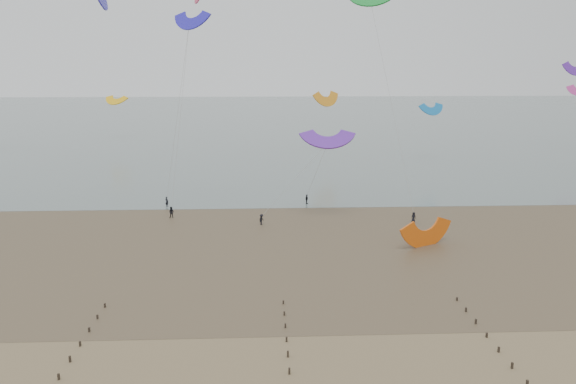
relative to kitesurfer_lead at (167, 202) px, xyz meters
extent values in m
plane|color=brown|center=(14.35, -51.96, -0.88)|extent=(500.00, 500.00, 0.00)
plane|color=#475654|center=(14.35, 148.04, -0.85)|extent=(500.00, 500.00, 0.00)
plane|color=#473A28|center=(14.35, -16.96, -0.86)|extent=(500.00, 500.00, 0.00)
ellipsoid|color=slate|center=(-3.65, -29.96, -0.87)|extent=(23.60, 14.36, 0.01)
ellipsoid|color=slate|center=(26.35, -13.96, -0.87)|extent=(33.64, 18.32, 0.01)
cube|color=black|center=(0.35, -53.11, -0.63)|extent=(0.16, 0.16, 0.59)
cube|color=black|center=(0.35, -50.48, -0.65)|extent=(0.16, 0.16, 0.57)
cube|color=black|center=(0.35, -47.85, -0.66)|extent=(0.16, 0.16, 0.54)
cube|color=black|center=(0.35, -45.22, -0.67)|extent=(0.16, 0.16, 0.51)
cube|color=black|center=(0.35, -42.59, -0.69)|extent=(0.16, 0.16, 0.48)
cube|color=black|center=(0.35, -39.96, -0.70)|extent=(0.16, 0.16, 0.45)
cube|color=black|center=(18.35, -53.11, -0.63)|extent=(0.16, 0.16, 0.59)
cube|color=black|center=(18.35, -50.48, -0.65)|extent=(0.16, 0.16, 0.57)
cube|color=black|center=(18.35, -47.85, -0.66)|extent=(0.16, 0.16, 0.54)
cube|color=black|center=(18.35, -45.22, -0.67)|extent=(0.16, 0.16, 0.51)
cube|color=black|center=(18.35, -42.59, -0.69)|extent=(0.16, 0.16, 0.48)
cube|color=black|center=(18.35, -39.96, -0.70)|extent=(0.16, 0.16, 0.45)
cube|color=black|center=(36.35, -55.75, -0.62)|extent=(0.16, 0.16, 0.62)
cube|color=black|center=(36.35, -53.11, -0.63)|extent=(0.16, 0.16, 0.59)
cube|color=black|center=(36.35, -50.48, -0.65)|extent=(0.16, 0.16, 0.57)
cube|color=black|center=(36.35, -47.85, -0.66)|extent=(0.16, 0.16, 0.54)
cube|color=black|center=(36.35, -45.22, -0.67)|extent=(0.16, 0.16, 0.51)
cube|color=black|center=(36.35, -42.59, -0.69)|extent=(0.16, 0.16, 0.48)
cube|color=black|center=(36.35, -39.96, -0.70)|extent=(0.16, 0.16, 0.45)
imported|color=black|center=(0.00, 0.00, 0.00)|extent=(0.77, 0.71, 1.76)
imported|color=black|center=(1.89, -6.98, 0.02)|extent=(0.99, 0.84, 1.80)
imported|color=black|center=(23.89, 0.89, -0.03)|extent=(0.78, 1.08, 1.70)
imported|color=black|center=(39.45, -11.03, -0.09)|extent=(0.89, 0.90, 1.58)
imported|color=black|center=(16.09, -11.47, -0.04)|extent=(1.09, 1.24, 1.67)
camera|label=1|loc=(16.47, -93.06, 23.37)|focal=35.00mm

